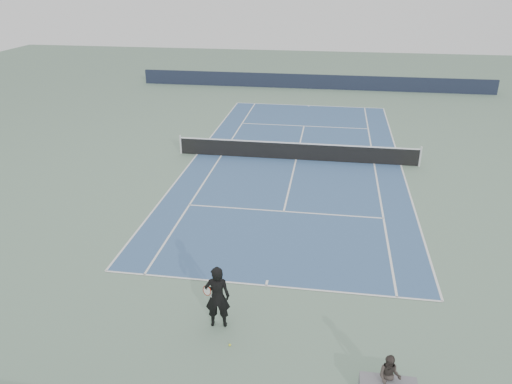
# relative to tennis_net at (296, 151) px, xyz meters

# --- Properties ---
(ground) EXTENTS (80.00, 80.00, 0.00)m
(ground) POSITION_rel_tennis_net_xyz_m (0.00, 0.00, -0.50)
(ground) COLOR slate
(court_surface) EXTENTS (10.97, 23.77, 0.01)m
(court_surface) POSITION_rel_tennis_net_xyz_m (0.00, 0.00, -0.50)
(court_surface) COLOR #375884
(court_surface) RESTS_ON ground
(tennis_net) EXTENTS (12.90, 0.10, 1.07)m
(tennis_net) POSITION_rel_tennis_net_xyz_m (0.00, 0.00, 0.00)
(tennis_net) COLOR silver
(tennis_net) RESTS_ON ground
(windscreen_far) EXTENTS (30.00, 0.25, 1.20)m
(windscreen_far) POSITION_rel_tennis_net_xyz_m (0.00, 17.88, 0.10)
(windscreen_far) COLOR black
(windscreen_far) RESTS_ON ground
(tennis_player) EXTENTS (0.85, 0.61, 1.94)m
(tennis_player) POSITION_rel_tennis_net_xyz_m (-1.09, -14.00, 0.47)
(tennis_player) COLOR black
(tennis_player) RESTS_ON ground
(tennis_ball) EXTENTS (0.07, 0.07, 0.07)m
(tennis_ball) POSITION_rel_tennis_net_xyz_m (-0.59, -14.82, -0.47)
(tennis_ball) COLOR yellow
(tennis_ball) RESTS_ON ground
(spectator_bench) EXTENTS (1.41, 0.72, 1.15)m
(spectator_bench) POSITION_rel_tennis_net_xyz_m (3.48, -15.90, -0.11)
(spectator_bench) COLOR slate
(spectator_bench) RESTS_ON ground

